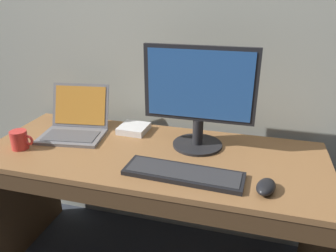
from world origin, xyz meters
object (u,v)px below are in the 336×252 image
computer_mouse (266,187)px  coffee_mug (20,140)px  laptop_space_gray (75,125)px  external_monitor (199,96)px  wired_keyboard (183,173)px  external_drive_box (134,129)px

computer_mouse → coffee_mug: (-1.13, 0.06, 0.02)m
laptop_space_gray → external_monitor: (0.64, 0.02, 0.20)m
laptop_space_gray → wired_keyboard: bearing=-22.3°
computer_mouse → coffee_mug: coffee_mug is taller
laptop_space_gray → coffee_mug: size_ratio=3.05×
wired_keyboard → external_drive_box: 0.51m
external_monitor → external_drive_box: external_monitor is taller
computer_mouse → external_drive_box: size_ratio=0.79×
wired_keyboard → laptop_space_gray: bearing=157.7°
wired_keyboard → coffee_mug: (-0.80, 0.04, 0.03)m
wired_keyboard → external_drive_box: external_drive_box is taller
external_monitor → coffee_mug: (-0.81, -0.24, -0.21)m
laptop_space_gray → computer_mouse: (0.96, -0.29, -0.03)m
external_monitor → wired_keyboard: bearing=-90.8°
external_monitor → computer_mouse: external_monitor is taller
laptop_space_gray → external_drive_box: size_ratio=2.40×
external_monitor → external_drive_box: size_ratio=3.50×
wired_keyboard → external_drive_box: (-0.36, 0.37, 0.01)m
external_drive_box → coffee_mug: (-0.45, -0.33, 0.03)m
external_monitor → coffee_mug: 0.87m
computer_mouse → coffee_mug: bearing=-169.4°
wired_keyboard → computer_mouse: (0.32, -0.03, 0.01)m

